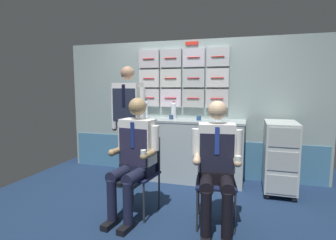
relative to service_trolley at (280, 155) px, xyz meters
The scene contains 14 objects.
ground 1.72m from the service_trolley, 145.05° to the right, with size 4.80×4.80×0.04m, color #172947.
galley_bulkhead 1.54m from the service_trolley, 162.29° to the left, with size 4.20×0.14×2.15m.
galley_counter 1.31m from the service_trolley, behind, with size 1.70×0.53×0.93m.
service_trolley is the anchor object (origin of this frame).
folding_chair_left 1.87m from the service_trolley, 147.86° to the right, with size 0.45×0.45×0.85m.
crew_member_left 1.98m from the service_trolley, 144.31° to the right, with size 0.52×0.66×1.30m.
folding_chair_right 1.24m from the service_trolley, 126.22° to the right, with size 0.45×0.45×0.85m.
crew_member_right 1.38m from the service_trolley, 121.51° to the right, with size 0.51×0.65×1.29m.
crew_member_standing 2.14m from the service_trolley, behind, with size 0.54×0.28×1.71m.
water_bottle_short 2.09m from the service_trolley, behind, with size 0.06×0.06×0.29m.
water_bottle_clear 1.65m from the service_trolley, behind, with size 0.08×0.08×0.27m.
water_bottle_blue_cap 1.01m from the service_trolley, 167.58° to the left, with size 0.08×0.08×0.25m.
coffee_cup_white 1.62m from the service_trolley, behind, with size 0.07×0.07×0.06m.
paper_cup_blue 1.21m from the service_trolley, behind, with size 0.07×0.07×0.07m.
Camera 1 is at (0.91, -2.83, 1.42)m, focal length 28.61 mm.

